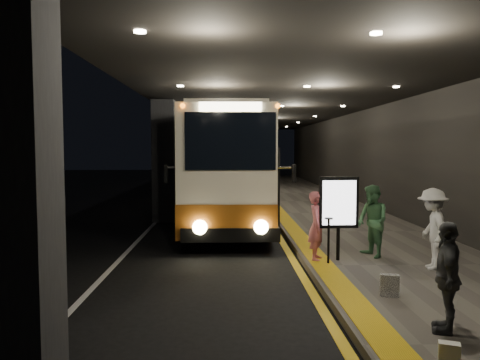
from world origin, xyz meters
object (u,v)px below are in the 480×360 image
object	(u,v)px
info_sign	(339,204)
stanchion_post	(328,241)
passenger_waiting_grey	(447,277)
bag_polka	(390,285)
passenger_waiting_white	(432,229)
passenger_boarding	(317,226)
bag_plain	(449,355)
coach_second	(230,162)
coach_third	(227,156)
coach_main	(229,171)
passenger_waiting_green	(372,221)

from	to	relation	value
info_sign	stanchion_post	world-z (taller)	info_sign
passenger_waiting_grey	info_sign	world-z (taller)	info_sign
bag_polka	passenger_waiting_white	bearing A→B (deg)	49.80
passenger_boarding	info_sign	world-z (taller)	info_sign
bag_polka	bag_plain	world-z (taller)	bag_polka
coach_second	coach_third	bearing A→B (deg)	92.17
stanchion_post	coach_main	bearing A→B (deg)	106.29
passenger_waiting_white	bag_plain	distance (m)	4.76
passenger_waiting_white	info_sign	size ratio (longest dim) A/B	0.90
passenger_waiting_white	stanchion_post	xyz separation A→B (m)	(-2.07, 0.48, -0.35)
passenger_boarding	stanchion_post	size ratio (longest dim) A/B	1.55
passenger_boarding	stanchion_post	xyz separation A→B (m)	(0.19, -0.37, -0.28)
coach_second	passenger_boarding	bearing A→B (deg)	-83.39
passenger_waiting_green	stanchion_post	xyz separation A→B (m)	(-1.14, -0.60, -0.34)
stanchion_post	coach_second	bearing A→B (deg)	95.56
bag_plain	stanchion_post	world-z (taller)	stanchion_post
coach_third	passenger_boarding	xyz separation A→B (m)	(1.98, -34.85, -0.97)
passenger_waiting_white	info_sign	distance (m)	2.00
coach_main	passenger_waiting_green	world-z (taller)	coach_main
passenger_boarding	bag_plain	size ratio (longest dim) A/B	5.32
passenger_waiting_green	passenger_boarding	bearing A→B (deg)	-95.00
bag_polka	coach_main	bearing A→B (deg)	105.66
coach_second	coach_third	xyz separation A→B (m)	(-0.18, 14.77, 0.09)
passenger_waiting_green	bag_polka	distance (m)	3.01
coach_second	bag_plain	bearing A→B (deg)	-83.27
coach_main	passenger_waiting_white	world-z (taller)	coach_main
coach_second	passenger_waiting_white	world-z (taller)	coach_second
passenger_boarding	coach_third	bearing A→B (deg)	19.98
passenger_waiting_green	info_sign	xyz separation A→B (m)	(-0.85, -0.28, 0.43)
passenger_waiting_green	bag_plain	xyz separation A→B (m)	(-0.81, -5.47, -0.69)
info_sign	bag_polka	bearing A→B (deg)	-86.48
coach_second	bag_polka	bearing A→B (deg)	-82.14
bag_polka	stanchion_post	bearing A→B (deg)	103.63
coach_third	coach_second	bearing A→B (deg)	-86.22
passenger_boarding	passenger_waiting_white	world-z (taller)	passenger_waiting_white
coach_second	bag_polka	xyz separation A→B (m)	(2.54, -22.73, -1.46)
coach_main	bag_polka	bearing A→B (deg)	-73.44
coach_second	coach_third	distance (m)	14.77
passenger_waiting_white	bag_polka	bearing A→B (deg)	-30.58
passenger_waiting_green	bag_plain	bearing A→B (deg)	-23.12
passenger_waiting_grey	bag_polka	xyz separation A→B (m)	(-0.24, 1.53, -0.58)
coach_second	passenger_boarding	xyz separation A→B (m)	(1.80, -20.08, -0.87)
coach_second	bag_polka	world-z (taller)	coach_second
passenger_waiting_green	bag_plain	distance (m)	5.57
coach_main	passenger_waiting_white	size ratio (longest dim) A/B	7.21
coach_main	passenger_boarding	size ratio (longest dim) A/B	7.87
coach_main	bag_plain	world-z (taller)	coach_main
coach_second	stanchion_post	xyz separation A→B (m)	(1.99, -20.45, -1.15)
passenger_waiting_white	bag_polka	size ratio (longest dim) A/B	4.49
passenger_waiting_green	coach_third	bearing A→B (deg)	170.74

